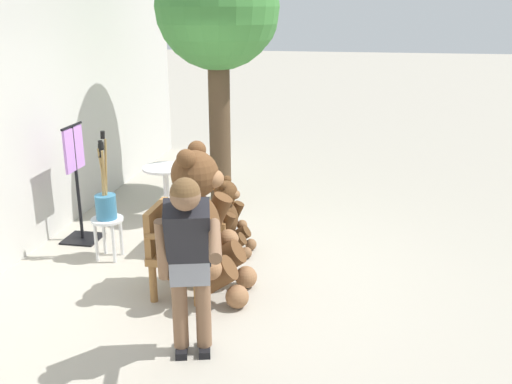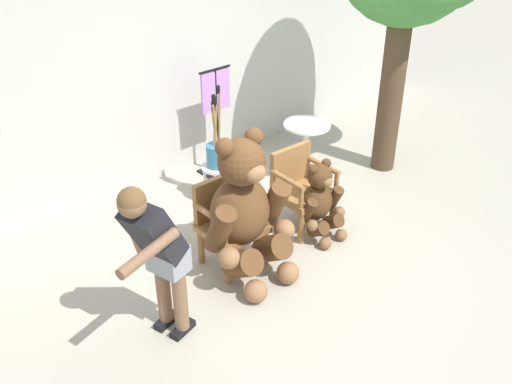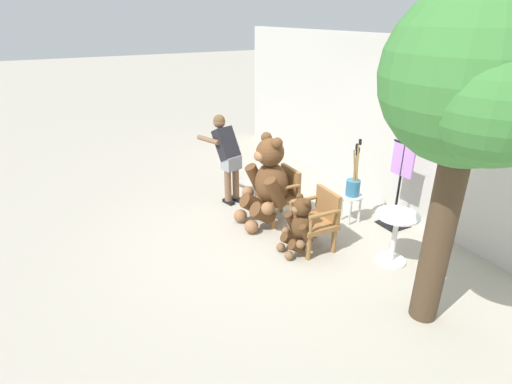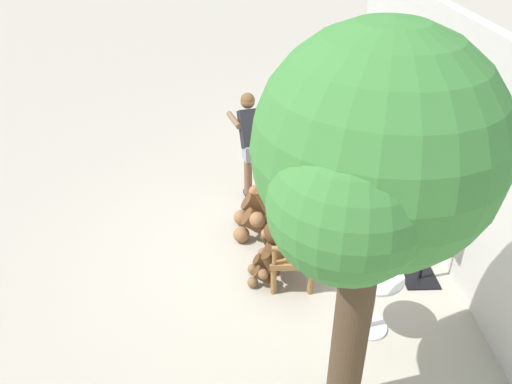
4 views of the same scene
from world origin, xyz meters
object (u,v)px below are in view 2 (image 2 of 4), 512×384
object	(u,v)px
round_side_table	(306,144)
teddy_bear_large	(245,210)
wooden_chair_right	(301,187)
clothing_display_stand	(217,120)
wooden_chair_left	(228,221)
brush_bucket	(216,149)
teddy_bear_small	(320,201)
person_visitor	(157,248)
white_stool	(217,174)

from	to	relation	value
round_side_table	teddy_bear_large	bearing A→B (deg)	-151.68
wooden_chair_right	clothing_display_stand	world-z (taller)	clothing_display_stand
wooden_chair_left	brush_bucket	world-z (taller)	brush_bucket
teddy_bear_small	person_visitor	bearing A→B (deg)	-174.94
wooden_chair_left	teddy_bear_small	bearing A→B (deg)	-16.44
wooden_chair_right	teddy_bear_large	xyz separation A→B (m)	(-0.98, -0.26, 0.25)
brush_bucket	clothing_display_stand	world-z (taller)	brush_bucket
wooden_chair_left	teddy_bear_large	xyz separation A→B (m)	(-0.00, -0.26, 0.25)
person_visitor	white_stool	size ratio (longest dim) A/B	3.32
teddy_bear_large	wooden_chair_right	bearing A→B (deg)	14.83
wooden_chair_right	round_side_table	distance (m)	1.05
wooden_chair_right	teddy_bear_small	distance (m)	0.29
wooden_chair_left	teddy_bear_small	world-z (taller)	wooden_chair_left
wooden_chair_left	white_stool	size ratio (longest dim) A/B	1.87
white_stool	person_visitor	bearing A→B (deg)	-139.36
white_stool	wooden_chair_right	bearing A→B (deg)	-68.02
teddy_bear_small	person_visitor	distance (m)	2.10
brush_bucket	clothing_display_stand	bearing A→B (deg)	51.50
white_stool	clothing_display_stand	world-z (taller)	clothing_display_stand
white_stool	brush_bucket	xyz separation A→B (m)	(0.00, 0.00, 0.32)
teddy_bear_large	teddy_bear_small	world-z (taller)	teddy_bear_large
teddy_bear_small	white_stool	world-z (taller)	teddy_bear_small
teddy_bear_large	round_side_table	world-z (taller)	teddy_bear_large
person_visitor	teddy_bear_small	bearing A→B (deg)	5.06
wooden_chair_left	teddy_bear_large	world-z (taller)	teddy_bear_large
wooden_chair_left	person_visitor	bearing A→B (deg)	-156.12
teddy_bear_small	brush_bucket	size ratio (longest dim) A/B	0.92
person_visitor	white_stool	distance (m)	2.25
wooden_chair_left	wooden_chair_right	distance (m)	0.98
teddy_bear_large	white_stool	bearing A→B (deg)	63.77
clothing_display_stand	wooden_chair_left	bearing A→B (deg)	-124.54
person_visitor	brush_bucket	xyz separation A→B (m)	(1.66, 1.42, -0.24)
teddy_bear_large	brush_bucket	world-z (taller)	teddy_bear_large
wooden_chair_right	white_stool	xyz separation A→B (m)	(-0.38, 0.95, -0.11)
wooden_chair_right	round_side_table	size ratio (longest dim) A/B	1.19
person_visitor	teddy_bear_large	bearing A→B (deg)	11.16
round_side_table	wooden_chair_right	bearing A→B (deg)	-138.64
wooden_chair_right	clothing_display_stand	bearing A→B (deg)	88.36
person_visitor	clothing_display_stand	size ratio (longest dim) A/B	1.12
wooden_chair_left	brush_bucket	distance (m)	1.14
person_visitor	white_stool	world-z (taller)	person_visitor
person_visitor	round_side_table	world-z (taller)	person_visitor
wooden_chair_left	teddy_bear_small	xyz separation A→B (m)	(0.98, -0.29, -0.04)
person_visitor	wooden_chair_right	bearing A→B (deg)	12.94
round_side_table	person_visitor	bearing A→B (deg)	-157.66
wooden_chair_left	teddy_bear_large	size ratio (longest dim) A/B	0.59
teddy_bear_large	clothing_display_stand	distance (m)	2.02
teddy_bear_small	white_stool	size ratio (longest dim) A/B	1.87
brush_bucket	person_visitor	bearing A→B (deg)	-139.39
wooden_chair_right	teddy_bear_small	size ratio (longest dim) A/B	1.00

